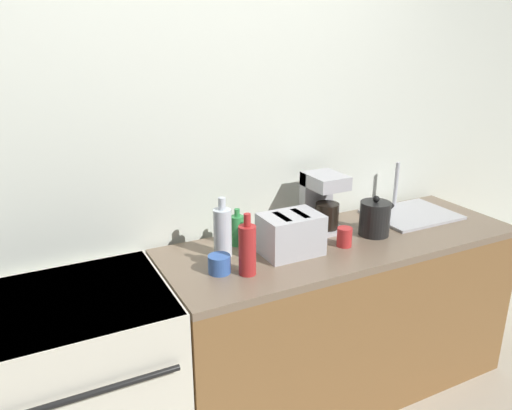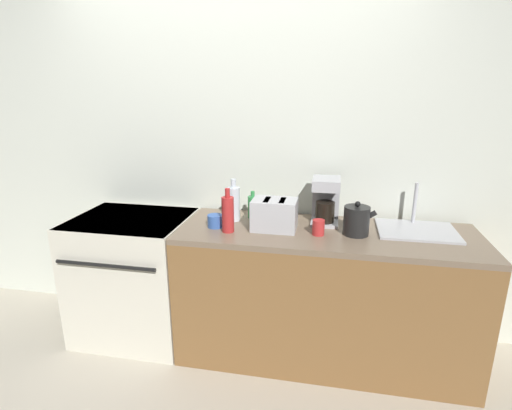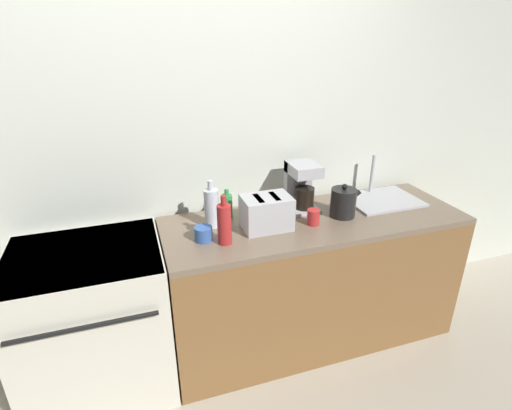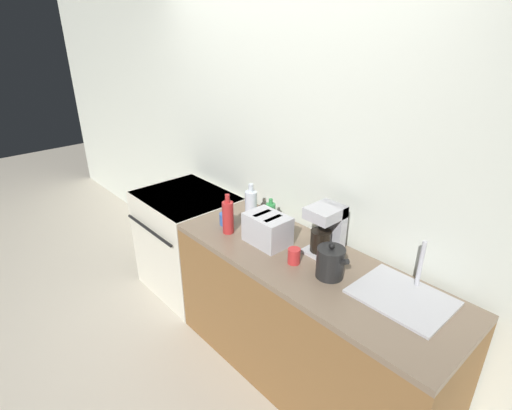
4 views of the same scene
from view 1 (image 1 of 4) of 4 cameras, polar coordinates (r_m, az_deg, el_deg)
wall_back at (r=2.46m, az=-7.47°, el=5.49°), size 8.00×0.05×2.60m
stove at (r=2.35m, az=-19.61°, el=-19.30°), size 0.79×0.69×0.88m
counter_block at (r=2.77m, az=9.49°, el=-12.29°), size 1.86×0.65×0.88m
kettle at (r=2.62m, az=13.43°, el=-1.47°), size 0.20×0.16×0.21m
toaster at (r=2.34m, az=3.99°, el=-3.33°), size 0.28×0.20×0.19m
coffee_maker at (r=2.63m, az=7.56°, el=0.61°), size 0.18×0.22×0.30m
sink_tray at (r=2.98m, az=17.24°, el=-0.85°), size 0.47×0.37×0.28m
bottle_green at (r=2.43m, az=-2.15°, el=-2.86°), size 0.07×0.07×0.19m
bottle_red at (r=2.13m, az=-0.99°, el=-5.07°), size 0.08×0.08×0.28m
bottle_clear at (r=2.30m, az=-3.84°, el=-3.07°), size 0.08×0.08×0.28m
cup_blue at (r=2.18m, az=-4.21°, el=-6.75°), size 0.10×0.10×0.08m
cup_red at (r=2.47m, az=10.08°, el=-3.62°), size 0.07×0.07×0.09m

